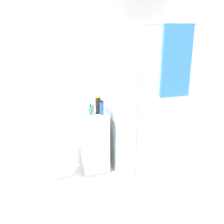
% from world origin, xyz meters
% --- Properties ---
extents(wall_back, '(6.40, 0.06, 2.50)m').
position_xyz_m(wall_back, '(0.00, 1.70, 1.25)').
color(wall_back, white).
rests_on(wall_back, ground_plane).
extents(shower_enclosure, '(0.99, 1.02, 2.02)m').
position_xyz_m(shower_enclosure, '(1.11, 1.08, 0.53)').
color(shower_enclosure, white).
rests_on(shower_enclosure, ground_plane).
extents(vanity_cabinet, '(0.35, 0.35, 0.83)m').
position_xyz_m(vanity_cabinet, '(0.41, 1.50, 0.42)').
color(vanity_cabinet, white).
rests_on(vanity_cabinet, ground_plane).
extents(sink, '(0.46, 0.46, 0.98)m').
position_xyz_m(sink, '(-0.20, 1.36, 0.66)').
color(sink, white).
rests_on(sink, ground_plane).
extents(soap_dispenser, '(0.05, 0.05, 0.15)m').
position_xyz_m(soap_dispenser, '(0.36, 1.50, 0.90)').
color(soap_dispenser, green).
rests_on(soap_dispenser, vanity_cabinet).
extents(shampoo_bottle_tall_black, '(0.07, 0.07, 0.25)m').
position_xyz_m(shampoo_bottle_tall_black, '(0.48, 1.53, 0.96)').
color(shampoo_bottle_tall_black, black).
rests_on(shampoo_bottle_tall_black, vanity_cabinet).
extents(shampoo_bottle_blue, '(0.05, 0.05, 0.20)m').
position_xyz_m(shampoo_bottle_blue, '(0.51, 1.46, 0.93)').
color(shampoo_bottle_blue, '#1E4C93').
rests_on(shampoo_bottle_blue, vanity_cabinet).
extents(lotion_bottle_white, '(0.04, 0.04, 0.15)m').
position_xyz_m(lotion_bottle_white, '(0.41, 1.57, 0.90)').
color(lotion_bottle_white, '#B299C6').
rests_on(lotion_bottle_white, vanity_cabinet).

